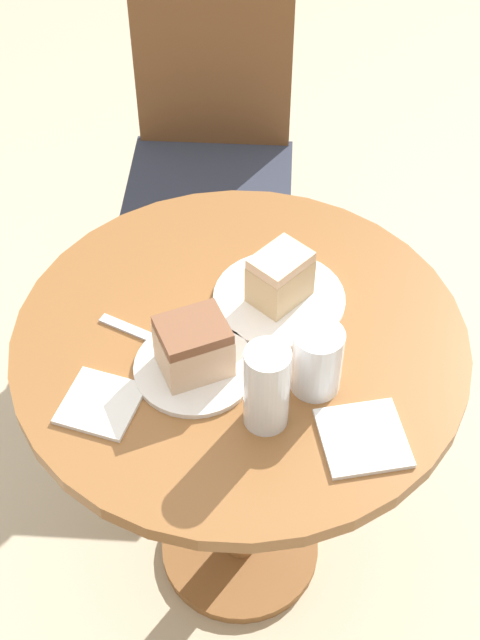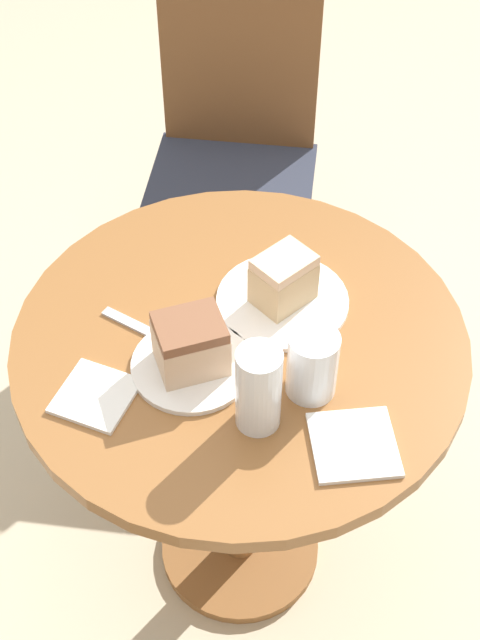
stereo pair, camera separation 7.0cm
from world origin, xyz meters
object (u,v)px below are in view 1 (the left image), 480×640
cake_slice_near (194,346)px  glass_lemonade (317,363)px  plate_far (279,299)px  plate_near (195,368)px  glass_water (267,392)px  cake_slice_far (280,277)px  chair (210,171)px

cake_slice_near → glass_lemonade: 0.20m
plate_far → cake_slice_near: cake_slice_near is taller
plate_near → cake_slice_near: bearing=0.0°
plate_far → glass_lemonade: glass_lemonade is taller
plate_near → glass_water: bearing=-43.3°
plate_near → cake_slice_far: cake_slice_far is taller
plate_near → glass_lemonade: bearing=-11.2°
chair → glass_lemonade: 0.97m
glass_water → glass_lemonade: bearing=38.1°
cake_slice_near → cake_slice_far: 0.21m
plate_far → cake_slice_far: (0.00, 0.00, 0.05)m
chair → cake_slice_near: size_ratio=6.76×
plate_near → glass_water: glass_water is taller
chair → plate_far: (0.11, -0.71, 0.27)m
chair → plate_far: size_ratio=3.87×
plate_far → chair: bearing=99.0°
plate_near → plate_far: (0.15, 0.15, 0.00)m
cake_slice_far → chair: bearing=99.0°
plate_far → plate_near: bearing=-134.6°
chair → glass_lemonade: bearing=-74.3°
glass_lemonade → glass_water: size_ratio=0.78×
plate_near → cake_slice_near: 0.05m
chair → plate_far: bearing=-75.2°
cake_slice_far → cake_slice_near: bearing=-134.6°
cake_slice_near → chair: bearing=87.6°
cake_slice_near → glass_lemonade: bearing=-11.2°
cake_slice_far → glass_lemonade: glass_lemonade is taller
glass_water → cake_slice_far: bearing=81.2°
chair → cake_slice_far: size_ratio=7.29×
chair → glass_water: size_ratio=5.77×
plate_far → glass_lemonade: size_ratio=1.92×
plate_near → glass_water: size_ratio=1.29×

